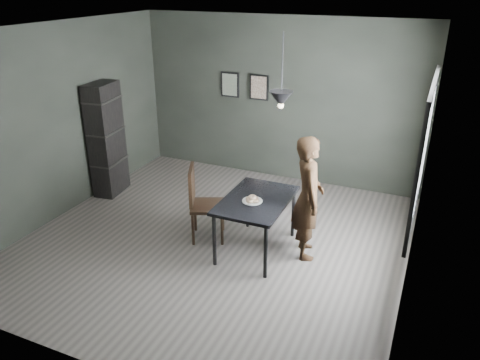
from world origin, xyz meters
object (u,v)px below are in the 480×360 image
at_px(white_plate, 252,201).
at_px(woman, 308,198).
at_px(cafe_table, 256,204).
at_px(wood_chair, 201,199).
at_px(shelf_unit, 106,140).
at_px(pendant_lamp, 281,99).

distance_m(white_plate, woman, 0.70).
relative_size(white_plate, woman, 0.14).
relative_size(cafe_table, wood_chair, 1.14).
distance_m(wood_chair, shelf_unit, 2.26).
distance_m(cafe_table, pendant_lamp, 1.41).
xyz_separation_m(white_plate, woman, (0.64, 0.28, 0.05)).
bearing_deg(woman, cafe_table, 82.70).
bearing_deg(wood_chair, cafe_table, -23.65).
bearing_deg(pendant_lamp, woman, 11.76).
distance_m(woman, shelf_unit, 3.59).
distance_m(cafe_table, shelf_unit, 3.02).
relative_size(white_plate, wood_chair, 0.22).
bearing_deg(shelf_unit, cafe_table, -21.88).
xyz_separation_m(woman, pendant_lamp, (-0.38, -0.08, 1.24)).
relative_size(shelf_unit, pendant_lamp, 2.13).
bearing_deg(wood_chair, white_plate, -30.81).
height_order(shelf_unit, pendant_lamp, pendant_lamp).
xyz_separation_m(shelf_unit, pendant_lamp, (3.17, -0.64, 1.13)).
bearing_deg(cafe_table, white_plate, -98.59).
xyz_separation_m(cafe_table, shelf_unit, (-2.92, 0.74, 0.25)).
relative_size(woman, shelf_unit, 0.88).
relative_size(wood_chair, shelf_unit, 0.57).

